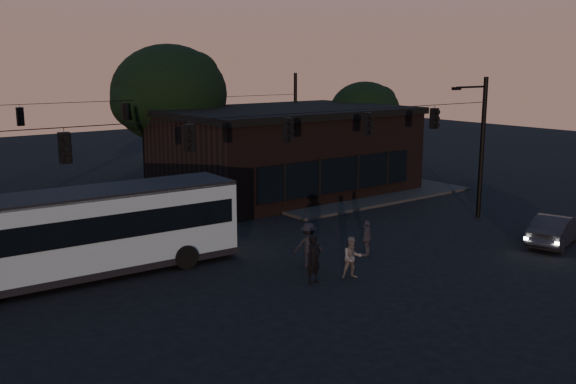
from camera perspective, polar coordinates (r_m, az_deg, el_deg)
ground at (r=24.22m, az=5.85°, el=-8.47°), size 120.00×120.00×0.00m
sidewalk_far_right at (r=42.00m, az=4.64°, el=0.21°), size 14.00×10.00×0.15m
building at (r=41.16m, az=-0.25°, el=3.74°), size 15.40×10.41×5.40m
tree_behind at (r=43.27m, az=-10.53°, el=8.56°), size 7.60×7.60×9.43m
tree_right at (r=48.36m, az=6.83°, el=7.10°), size 5.20×5.20×6.86m
signal_rig_near at (r=26.09m, az=-0.00°, el=3.12°), size 26.24×0.30×7.50m
signal_rig_far at (r=39.91m, az=-14.23°, el=5.31°), size 26.24×0.30×7.50m
bus at (r=26.02m, az=-17.56°, el=-3.17°), size 12.15×3.41×3.39m
car at (r=31.91m, az=22.66°, el=-3.10°), size 4.50×2.56×1.40m
pedestrian_a at (r=24.34m, az=2.30°, el=-5.99°), size 0.73×0.53×1.87m
pedestrian_b at (r=25.03m, az=5.72°, el=-5.81°), size 0.98×0.89×1.65m
pedestrian_c at (r=27.97m, az=7.03°, el=-4.08°), size 0.99×0.76×1.57m
pedestrian_d at (r=26.22m, az=1.83°, el=-4.73°), size 1.38×1.14×1.85m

